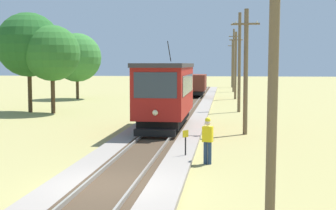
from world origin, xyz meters
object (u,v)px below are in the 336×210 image
utility_pole_foreground (273,82)px  utility_pole_distant (234,60)px  freight_car (195,84)px  utility_pole_far (236,65)px  tree_right_near (29,45)px  track_worker (208,138)px  utility_pole_near_tram (246,70)px  red_tram (166,92)px  utility_pole_horizon (232,63)px  trackside_signal_marker (186,143)px  utility_pole_mid (239,61)px  tree_right_far (52,53)px  tree_horizon (77,58)px

utility_pole_foreground → utility_pole_distant: (0.00, 52.71, 0.97)m
freight_car → utility_pole_foreground: 40.31m
utility_pole_distant → utility_pole_far: bearing=-90.0°
utility_pole_far → tree_right_near: bearing=-136.1°
utility_pole_foreground → track_worker: 7.15m
freight_car → utility_pole_near_tram: (4.41, -25.67, 1.89)m
utility_pole_foreground → track_worker: utility_pole_foreground is taller
red_tram → freight_car: bearing=90.0°
freight_car → utility_pole_horizon: 25.46m
red_tram → utility_pole_far: bearing=79.8°
trackside_signal_marker → utility_pole_near_tram: bearing=69.8°
utility_pole_near_tram → utility_pole_mid: 11.82m
red_tram → utility_pole_mid: size_ratio=1.09×
utility_pole_foreground → utility_pole_mid: size_ratio=0.84×
tree_right_near → freight_car: bearing=53.7°
tree_right_near → tree_right_far: 2.27m
freight_car → tree_right_near: size_ratio=0.67×
trackside_signal_marker → track_worker: size_ratio=0.66×
utility_pole_distant → utility_pole_horizon: utility_pole_distant is taller
red_tram → utility_pole_mid: utility_pole_mid is taller
utility_pole_mid → tree_right_far: utility_pole_mid is taller
track_worker → tree_horizon: (-15.25, 31.27, 3.49)m
trackside_signal_marker → track_worker: bearing=-38.2°
utility_pole_distant → tree_right_far: bearing=-115.8°
utility_pole_distant → track_worker: bearing=-92.1°
utility_pole_distant → trackside_signal_marker: (-2.62, -45.48, -3.68)m
utility_pole_foreground → utility_pole_near_tram: size_ratio=0.98×
tree_right_near → utility_pole_foreground: bearing=-55.7°
utility_pole_distant → utility_pole_near_tram: bearing=-90.0°
red_tram → utility_pole_near_tram: bearing=-9.5°
red_tram → utility_pole_horizon: size_ratio=1.12×
red_tram → tree_right_far: bearing=140.0°
freight_car → utility_pole_mid: (4.41, -13.86, 2.44)m
utility_pole_far → utility_pole_distant: size_ratio=0.85×
freight_car → utility_pole_distant: bearing=70.8°
utility_pole_distant → utility_pole_horizon: (0.00, 12.29, -0.44)m
utility_pole_foreground → utility_pole_far: 39.51m
utility_pole_foreground → utility_pole_horizon: utility_pole_horizon is taller
tree_right_near → tree_right_far: tree_right_near is taller
utility_pole_distant → utility_pole_horizon: 12.29m
freight_car → utility_pole_near_tram: 26.12m
utility_pole_foreground → track_worker: (-1.72, 6.52, -2.38)m
utility_pole_mid → track_worker: 19.95m
utility_pole_mid → utility_pole_distant: (0.00, 26.54, 0.35)m
red_tram → track_worker: bearing=-72.6°
utility_pole_distant → tree_right_near: size_ratio=1.09×
utility_pole_mid → tree_right_near: (-16.28, -2.30, 1.27)m
utility_pole_foreground → trackside_signal_marker: bearing=109.9°
utility_pole_foreground → utility_pole_distant: size_ratio=0.77×
utility_pole_near_tram → utility_pole_horizon: 50.64m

